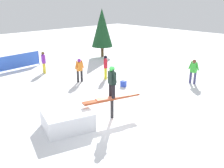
# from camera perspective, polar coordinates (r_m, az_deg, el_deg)

# --- Properties ---
(ground_plane) EXTENTS (60.00, 60.00, 0.00)m
(ground_plane) POSITION_cam_1_polar(r_m,az_deg,el_deg) (10.81, 0.00, -7.66)
(ground_plane) COLOR white
(rail_feature) EXTENTS (2.54, 0.99, 0.92)m
(rail_feature) POSITION_cam_1_polar(r_m,az_deg,el_deg) (10.48, 0.00, -3.85)
(rail_feature) COLOR black
(rail_feature) RESTS_ON ground
(snow_kicker_ramp) EXTENTS (2.15, 1.94, 0.71)m
(snow_kicker_ramp) POSITION_cam_1_polar(r_m,az_deg,el_deg) (10.00, -10.14, -8.02)
(snow_kicker_ramp) COLOR white
(snow_kicker_ramp) RESTS_ON ground
(main_rider_on_rail) EXTENTS (1.43, 0.76, 1.36)m
(main_rider_on_rail) POSITION_cam_1_polar(r_m,az_deg,el_deg) (10.19, 0.00, 0.41)
(main_rider_on_rail) COLOR #E46F50
(main_rider_on_rail) RESTS_ON rail_feature
(bystander_orange) EXTENTS (0.61, 0.24, 1.45)m
(bystander_orange) POSITION_cam_1_polar(r_m,az_deg,el_deg) (15.20, -7.44, 3.44)
(bystander_orange) COLOR #262426
(bystander_orange) RESTS_ON ground
(bystander_red) EXTENTS (0.45, 0.56, 1.48)m
(bystander_red) POSITION_cam_1_polar(r_m,az_deg,el_deg) (15.73, -1.49, 4.19)
(bystander_red) COLOR gold
(bystander_red) RESTS_ON ground
(bystander_green) EXTENTS (0.24, 0.67, 1.47)m
(bystander_green) POSITION_cam_1_polar(r_m,az_deg,el_deg) (15.56, 18.13, 3.03)
(bystander_green) COLOR #3F3D6A
(bystander_green) RESTS_ON ground
(bystander_purple) EXTENTS (0.30, 0.65, 1.47)m
(bystander_purple) POSITION_cam_1_polar(r_m,az_deg,el_deg) (17.57, -15.37, 5.06)
(bystander_purple) COLOR yellow
(bystander_purple) RESTS_ON ground
(backpack_on_snow) EXTENTS (0.29, 0.34, 0.34)m
(backpack_on_snow) POSITION_cam_1_polar(r_m,az_deg,el_deg) (14.44, 2.62, 0.07)
(backpack_on_snow) COLOR blue
(backpack_on_snow) RESTS_ON ground
(safety_fence) EXTENTS (3.73, 0.40, 1.10)m
(safety_fence) POSITION_cam_1_polar(r_m,az_deg,el_deg) (19.03, -21.09, 4.79)
(safety_fence) COLOR blue
(safety_fence) RESTS_ON ground
(pine_tree_far) EXTENTS (1.80, 1.80, 4.09)m
(pine_tree_far) POSITION_cam_1_polar(r_m,az_deg,el_deg) (21.71, -2.30, 12.71)
(pine_tree_far) COLOR #4C331E
(pine_tree_far) RESTS_ON ground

